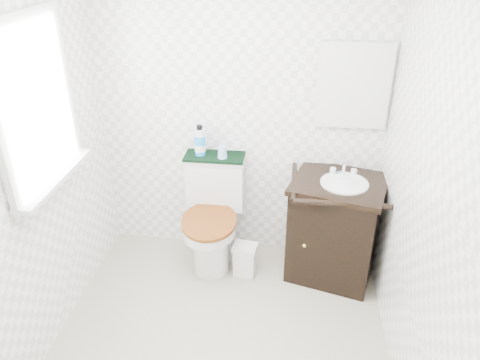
% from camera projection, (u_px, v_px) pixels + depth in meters
% --- Properties ---
extents(floor, '(2.40, 2.40, 0.00)m').
position_uv_depth(floor, '(218.00, 350.00, 3.06)').
color(floor, '#ADA78B').
rests_on(floor, ground).
extents(wall_back, '(2.40, 0.00, 2.40)m').
position_uv_depth(wall_back, '(240.00, 114.00, 3.54)').
color(wall_back, white).
rests_on(wall_back, ground).
extents(wall_left, '(0.00, 2.40, 2.40)m').
position_uv_depth(wall_left, '(19.00, 179.00, 2.61)').
color(wall_left, white).
rests_on(wall_left, ground).
extents(wall_right, '(0.00, 2.40, 2.40)m').
position_uv_depth(wall_right, '(426.00, 203.00, 2.38)').
color(wall_right, white).
rests_on(wall_right, ground).
extents(window, '(0.02, 0.70, 0.90)m').
position_uv_depth(window, '(34.00, 105.00, 2.66)').
color(window, white).
rests_on(window, wall_left).
extents(mirror, '(0.50, 0.02, 0.60)m').
position_uv_depth(mirror, '(353.00, 86.00, 3.32)').
color(mirror, silver).
rests_on(mirror, wall_back).
extents(toilet, '(0.48, 0.66, 0.87)m').
position_uv_depth(toilet, '(213.00, 220.00, 3.74)').
color(toilet, silver).
rests_on(toilet, floor).
extents(vanity, '(0.78, 0.72, 0.92)m').
position_uv_depth(vanity, '(335.00, 227.00, 3.57)').
color(vanity, black).
rests_on(vanity, floor).
extents(trash_bin, '(0.20, 0.17, 0.27)m').
position_uv_depth(trash_bin, '(245.00, 259.00, 3.69)').
color(trash_bin, white).
rests_on(trash_bin, floor).
extents(towel, '(0.46, 0.22, 0.02)m').
position_uv_depth(towel, '(215.00, 156.00, 3.62)').
color(towel, black).
rests_on(towel, toilet).
extents(mouthwash_bottle, '(0.08, 0.08, 0.24)m').
position_uv_depth(mouthwash_bottle, '(200.00, 141.00, 3.58)').
color(mouthwash_bottle, '#1A8BE0').
rests_on(mouthwash_bottle, towel).
extents(cup, '(0.08, 0.08, 0.09)m').
position_uv_depth(cup, '(222.00, 152.00, 3.56)').
color(cup, '#8FB4EB').
rests_on(cup, towel).
extents(soap_bar, '(0.06, 0.04, 0.02)m').
position_uv_depth(soap_bar, '(337.00, 173.00, 3.48)').
color(soap_bar, teal).
rests_on(soap_bar, vanity).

